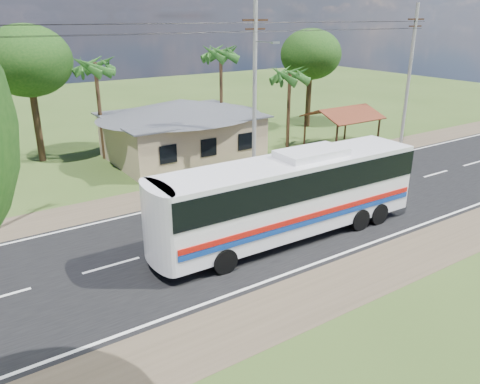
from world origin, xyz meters
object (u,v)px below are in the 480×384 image
object	(u,v)px
motorcycle	(253,174)
person	(342,151)
waiting_shed	(343,114)
coach_bus	(292,190)

from	to	relation	value
motorcycle	person	distance (m)	7.70
motorcycle	waiting_shed	bearing A→B (deg)	-65.81
coach_bus	person	xyz separation A→B (m)	(10.90, 7.45, -1.57)
waiting_shed	coach_bus	size ratio (longest dim) A/B	0.38
waiting_shed	person	bearing A→B (deg)	-133.90
coach_bus	person	distance (m)	13.29
waiting_shed	coach_bus	world-z (taller)	coach_bus
waiting_shed	person	world-z (taller)	waiting_shed
motorcycle	coach_bus	bearing A→B (deg)	167.39
waiting_shed	person	distance (m)	4.57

